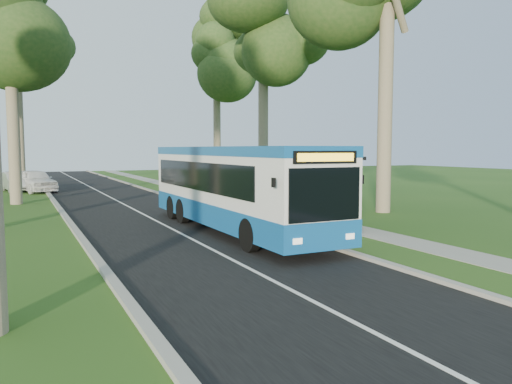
# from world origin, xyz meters

# --- Properties ---
(ground) EXTENTS (120.00, 120.00, 0.00)m
(ground) POSITION_xyz_m (0.00, 0.00, 0.00)
(ground) COLOR #2A5019
(ground) RESTS_ON ground
(road) EXTENTS (7.00, 100.00, 0.02)m
(road) POSITION_xyz_m (-3.50, 10.00, 0.01)
(road) COLOR black
(road) RESTS_ON ground
(kerb_east) EXTENTS (0.25, 100.00, 0.12)m
(kerb_east) POSITION_xyz_m (0.00, 10.00, 0.06)
(kerb_east) COLOR #9E9B93
(kerb_east) RESTS_ON ground
(kerb_west) EXTENTS (0.25, 100.00, 0.12)m
(kerb_west) POSITION_xyz_m (-7.00, 10.00, 0.06)
(kerb_west) COLOR #9E9B93
(kerb_west) RESTS_ON ground
(centre_line) EXTENTS (0.12, 100.00, 0.00)m
(centre_line) POSITION_xyz_m (-3.50, 10.00, 0.02)
(centre_line) COLOR white
(centre_line) RESTS_ON road
(footpath) EXTENTS (1.50, 100.00, 0.02)m
(footpath) POSITION_xyz_m (3.00, 10.00, 0.01)
(footpath) COLOR gray
(footpath) RESTS_ON ground
(bus) EXTENTS (2.70, 12.29, 3.25)m
(bus) POSITION_xyz_m (-1.46, 3.93, 1.68)
(bus) COLOR white
(bus) RESTS_ON ground
(bus_stop_sign) EXTENTS (0.12, 0.33, 2.36)m
(bus_stop_sign) POSITION_xyz_m (0.42, -0.25, 1.48)
(bus_stop_sign) COLOR gray
(bus_stop_sign) RESTS_ON ground
(bus_shelter) EXTENTS (2.64, 3.71, 2.87)m
(bus_shelter) POSITION_xyz_m (2.52, 2.79, 2.04)
(bus_shelter) COLOR black
(bus_shelter) RESTS_ON ground
(litter_bin) EXTENTS (0.59, 0.59, 1.03)m
(litter_bin) POSITION_xyz_m (1.24, 7.58, 0.52)
(litter_bin) COLOR black
(litter_bin) RESTS_ON ground
(car_white) EXTENTS (3.22, 5.25, 1.67)m
(car_white) POSITION_xyz_m (-7.71, 26.17, 0.84)
(car_white) COLOR white
(car_white) RESTS_ON ground
(car_silver) EXTENTS (2.27, 4.66, 1.47)m
(car_silver) POSITION_xyz_m (-8.93, 27.40, 0.74)
(car_silver) COLOR #B3B6BC
(car_silver) RESTS_ON ground
(tree_west_c) EXTENTS (5.20, 5.20, 14.71)m
(tree_west_c) POSITION_xyz_m (-9.00, 18.00, 10.90)
(tree_west_c) COLOR #7A6B56
(tree_west_c) RESTS_ON ground
(tree_west_e) EXTENTS (5.20, 5.20, 16.85)m
(tree_west_e) POSITION_xyz_m (-8.50, 38.00, 12.46)
(tree_west_e) COLOR #7A6B56
(tree_west_e) RESTS_ON ground
(tree_east_c) EXTENTS (5.20, 5.20, 16.39)m
(tree_east_c) POSITION_xyz_m (6.80, 18.00, 12.13)
(tree_east_c) COLOR #7A6B56
(tree_east_c) RESTS_ON ground
(tree_east_d) EXTENTS (5.20, 5.20, 15.27)m
(tree_east_d) POSITION_xyz_m (8.00, 30.00, 11.31)
(tree_east_d) COLOR #7A6B56
(tree_east_d) RESTS_ON ground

